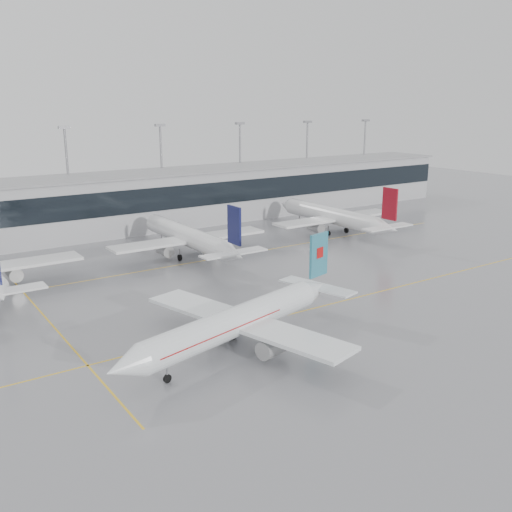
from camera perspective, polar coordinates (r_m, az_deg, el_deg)
ground at (r=78.11m, az=4.96°, el=-5.44°), size 320.00×320.00×0.00m
taxi_line_main at (r=78.10m, az=4.97°, el=-5.44°), size 120.00×0.25×0.01m
taxi_line_north at (r=101.95m, az=-5.68°, el=-0.53°), size 120.00×0.25×0.01m
taxi_line_cross at (r=78.33m, az=-19.91°, el=-6.27°), size 0.25×60.00×0.01m
terminal at (r=129.10m, az=-12.60°, el=5.21°), size 180.00×15.00×12.00m
terminal_glass at (r=121.95m, az=-11.31°, el=5.43°), size 180.00×0.20×5.00m
terminal_roof at (r=128.22m, az=-12.76°, el=7.94°), size 182.00×16.00×0.40m
light_masts at (r=133.67m, az=-13.75°, el=8.65°), size 156.40×1.00×22.60m
air_canada_jet at (r=65.12m, az=-1.39°, el=-6.38°), size 35.07×28.27×11.04m
parked_jet_c at (r=104.20m, az=-6.71°, el=1.88°), size 29.64×36.96×11.72m
parked_jet_d at (r=123.83m, az=7.82°, el=3.95°), size 29.64×36.96×11.72m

